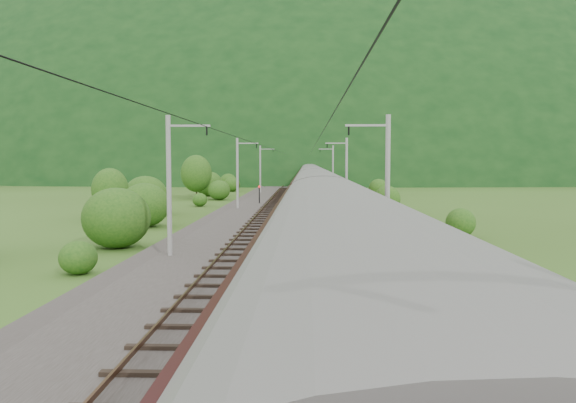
{
  "coord_description": "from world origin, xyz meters",
  "views": [
    {
      "loc": [
        1.6,
        -31.69,
        5.73
      ],
      "look_at": [
        0.24,
        11.2,
        2.6
      ],
      "focal_mm": 35.0,
      "sensor_mm": 36.0,
      "label": 1
    }
  ],
  "objects": [
    {
      "name": "track_right",
      "position": [
        2.4,
        10.0,
        0.37
      ],
      "size": [
        2.4,
        220.0,
        0.27
      ],
      "color": "#533423",
      "rests_on": "railbed"
    },
    {
      "name": "mountain_main",
      "position": [
        0.0,
        260.0,
        0.0
      ],
      "size": [
        504.0,
        360.0,
        244.0
      ],
      "primitive_type": "ellipsoid",
      "color": "#113312",
      "rests_on": "ground"
    },
    {
      "name": "mountain_ridge",
      "position": [
        -120.0,
        300.0,
        0.0
      ],
      "size": [
        336.0,
        280.0,
        132.0
      ],
      "primitive_type": "ellipsoid",
      "color": "#113312",
      "rests_on": "ground"
    },
    {
      "name": "ground",
      "position": [
        0.0,
        0.0,
        0.0
      ],
      "size": [
        600.0,
        600.0,
        0.0
      ],
      "primitive_type": "plane",
      "color": "#2F4816",
      "rests_on": "ground"
    },
    {
      "name": "overhead_wires",
      "position": [
        0.0,
        10.0,
        7.1
      ],
      "size": [
        4.83,
        198.0,
        0.03
      ],
      "color": "black",
      "rests_on": "ground"
    },
    {
      "name": "vegetation_right",
      "position": [
        11.56,
        11.78,
        1.29
      ],
      "size": [
        5.12,
        93.69,
        2.83
      ],
      "color": "#1B4A13",
      "rests_on": "ground"
    },
    {
      "name": "hazard_post_far",
      "position": [
        0.14,
        21.56,
        1.15
      ],
      "size": [
        0.18,
        0.18,
        1.69
      ],
      "primitive_type": "cylinder",
      "color": "red",
      "rests_on": "railbed"
    },
    {
      "name": "vegetation_left",
      "position": [
        -13.91,
        21.11,
        2.51
      ],
      "size": [
        12.67,
        144.13,
        6.58
      ],
      "color": "#1B4A13",
      "rests_on": "ground"
    },
    {
      "name": "railbed",
      "position": [
        0.0,
        10.0,
        0.15
      ],
      "size": [
        14.0,
        220.0,
        0.3
      ],
      "primitive_type": "cube",
      "color": "#38332D",
      "rests_on": "ground"
    },
    {
      "name": "catenary_left",
      "position": [
        -6.12,
        32.0,
        4.5
      ],
      "size": [
        2.54,
        192.28,
        8.0
      ],
      "color": "gray",
      "rests_on": "railbed"
    },
    {
      "name": "hazard_post_near",
      "position": [
        -0.29,
        21.13,
        0.95
      ],
      "size": [
        0.14,
        0.14,
        1.29
      ],
      "primitive_type": "cylinder",
      "color": "red",
      "rests_on": "railbed"
    },
    {
      "name": "signal",
      "position": [
        -4.33,
        39.58,
        1.62
      ],
      "size": [
        0.25,
        0.25,
        2.24
      ],
      "color": "black",
      "rests_on": "railbed"
    },
    {
      "name": "catenary_right",
      "position": [
        6.12,
        32.0,
        4.5
      ],
      "size": [
        2.54,
        192.28,
        8.0
      ],
      "color": "gray",
      "rests_on": "railbed"
    },
    {
      "name": "track_left",
      "position": [
        -2.4,
        10.0,
        0.37
      ],
      "size": [
        2.4,
        220.0,
        0.27
      ],
      "color": "#533423",
      "rests_on": "railbed"
    },
    {
      "name": "train",
      "position": [
        2.4,
        29.48,
        3.69
      ],
      "size": [
        3.14,
        175.73,
        5.47
      ],
      "color": "black",
      "rests_on": "ground"
    }
  ]
}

